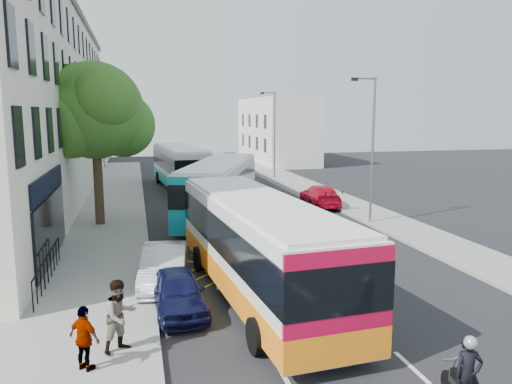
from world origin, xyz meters
TOP-DOWN VIEW (x-y plane):
  - ground at (0.00, 0.00)m, footprint 120.00×120.00m
  - pavement_left at (-8.50, 15.00)m, footprint 5.00×70.00m
  - pavement_right at (7.50, 15.00)m, footprint 3.00×70.00m
  - terrace_main at (-14.00, 24.49)m, footprint 8.30×45.00m
  - terrace_far at (-14.00, 55.00)m, footprint 8.00×20.00m
  - building_right at (11.00, 48.00)m, footprint 6.00×18.00m
  - street_tree at (-8.51, 14.97)m, footprint 6.30×5.70m
  - lamp_near at (6.20, 12.00)m, footprint 1.45×0.15m
  - lamp_far at (6.20, 32.00)m, footprint 1.45×0.15m
  - railings at (-9.70, 5.30)m, footprint 0.08×5.60m
  - bus_near at (-2.53, 2.70)m, footprint 3.74×12.24m
  - bus_mid at (-1.68, 15.61)m, footprint 6.77×12.33m
  - bus_far at (-2.92, 28.28)m, footprint 3.87×12.53m
  - motorbike at (-0.00, -5.08)m, footprint 0.69×2.00m
  - parked_car_blue at (-5.32, 1.91)m, footprint 1.76×3.95m
  - parked_car_silver at (-5.60, 4.45)m, footprint 2.09×4.59m
  - red_hatchback at (5.50, 17.77)m, footprint 2.60×5.16m
  - distant_car_grey at (0.41, 42.13)m, footprint 2.61×4.62m
  - distant_car_silver at (3.55, 36.56)m, footprint 1.94×4.25m
  - distant_car_dark at (4.80, 47.32)m, footprint 1.59×4.19m
  - pedestrian_near at (-7.00, -0.70)m, footprint 1.17×1.12m
  - pedestrian_far at (-7.80, -1.52)m, footprint 0.96×0.92m

SIDE VIEW (x-z plane):
  - ground at x=0.00m, z-range 0.00..0.00m
  - pavement_left at x=-8.50m, z-range 0.00..0.15m
  - pavement_right at x=7.50m, z-range 0.00..0.15m
  - distant_car_grey at x=0.41m, z-range 0.00..1.22m
  - parked_car_blue at x=-5.32m, z-range 0.00..1.32m
  - distant_car_dark at x=4.80m, z-range 0.00..1.37m
  - distant_car_silver at x=3.55m, z-range 0.00..1.41m
  - red_hatchback at x=5.50m, z-range 0.00..1.44m
  - railings at x=-9.70m, z-range 0.15..1.29m
  - parked_car_silver at x=-5.60m, z-range 0.00..1.46m
  - motorbike at x=0.00m, z-range -0.05..1.73m
  - pedestrian_far at x=-7.80m, z-range 0.15..1.75m
  - pedestrian_near at x=-7.00m, z-range 0.15..2.05m
  - bus_near at x=-2.53m, z-range 0.09..3.48m
  - bus_mid at x=-1.68m, z-range 0.09..3.50m
  - bus_far at x=-2.92m, z-range 0.09..3.56m
  - building_right at x=11.00m, z-range 0.00..8.00m
  - lamp_near at x=6.20m, z-range 0.62..8.62m
  - lamp_far at x=6.20m, z-range 0.62..8.62m
  - terrace_far at x=-14.00m, z-range 0.00..10.00m
  - street_tree at x=-8.51m, z-range 1.89..10.69m
  - terrace_main at x=-14.00m, z-range 0.01..13.51m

